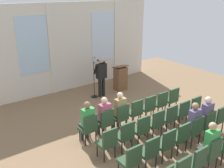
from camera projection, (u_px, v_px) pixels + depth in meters
ground_plane at (161, 141)px, 7.93m from camera, size 14.55×14.55×0.00m
rear_partition at (71, 47)px, 11.50m from camera, size 8.48×0.14×3.84m
speaker at (101, 74)px, 10.89m from camera, size 0.51×0.69×1.68m
mic_stand at (94, 90)px, 11.02m from camera, size 0.28×0.28×1.55m
lectern at (120, 78)px, 11.77m from camera, size 0.60×0.48×1.16m
chair_r0_c0 at (89, 127)px, 7.68m from camera, size 0.46×0.44×0.94m
audience_r0_c0 at (87, 120)px, 7.67m from camera, size 0.36×0.39×1.33m
chair_r0_c1 at (105, 121)px, 8.01m from camera, size 0.46×0.44×0.94m
audience_r0_c1 at (104, 114)px, 8.00m from camera, size 0.36×0.39×1.31m
chair_r0_c2 at (121, 116)px, 8.34m from camera, size 0.46×0.44×0.94m
audience_r0_c2 at (119, 109)px, 8.33m from camera, size 0.36×0.39×1.33m
chair_r0_c3 at (135, 111)px, 8.68m from camera, size 0.46×0.44×0.94m
chair_r0_c4 at (148, 106)px, 9.01m from camera, size 0.46×0.44×0.94m
chair_r0_c5 at (160, 102)px, 9.34m from camera, size 0.46×0.44×0.94m
chair_r0_c6 at (172, 98)px, 9.67m from camera, size 0.46×0.44×0.94m
chair_r1_c0 at (108, 141)px, 6.95m from camera, size 0.46×0.44×0.94m
chair_r1_c1 at (125, 134)px, 7.29m from camera, size 0.46×0.44×0.94m
chair_r1_c2 at (141, 128)px, 7.62m from camera, size 0.46×0.44×0.94m
chair_r1_c3 at (156, 122)px, 7.95m from camera, size 0.46×0.44×0.94m
chair_r1_c4 at (169, 117)px, 8.28m from camera, size 0.46×0.44×0.94m
chair_r1_c5 at (181, 112)px, 8.62m from camera, size 0.46×0.44×0.94m
chair_r1_c6 at (193, 107)px, 8.95m from camera, size 0.46×0.44×0.94m
chair_r2_c0 at (131, 159)px, 6.23m from camera, size 0.46×0.44×0.94m
chair_r2_c1 at (149, 151)px, 6.56m from camera, size 0.46×0.44×0.94m
chair_r2_c2 at (165, 143)px, 6.90m from camera, size 0.46×0.44×0.94m
chair_r2_c3 at (180, 136)px, 7.23m from camera, size 0.46×0.44×0.94m
chair_r2_c4 at (194, 129)px, 7.56m from camera, size 0.46×0.44×0.94m
audience_r2_c4 at (193, 121)px, 7.55m from camera, size 0.36×0.39×1.35m
chair_r2_c5 at (207, 123)px, 7.89m from camera, size 0.46×0.44×0.94m
audience_r2_c5 at (205, 115)px, 7.87m from camera, size 0.36×0.39×1.38m
chair_r2_c6 at (218, 118)px, 8.23m from camera, size 0.46×0.44×0.94m
chair_r3_c2 at (196, 161)px, 6.17m from camera, size 0.46×0.44×0.94m
chair_r3_c3 at (211, 152)px, 6.51m from camera, size 0.46×0.44×0.94m
audience_r3_c3 at (209, 143)px, 6.49m from camera, size 0.36×0.39×1.35m
chair_r3_c4 at (224, 144)px, 6.84m from camera, size 0.46×0.44×0.94m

